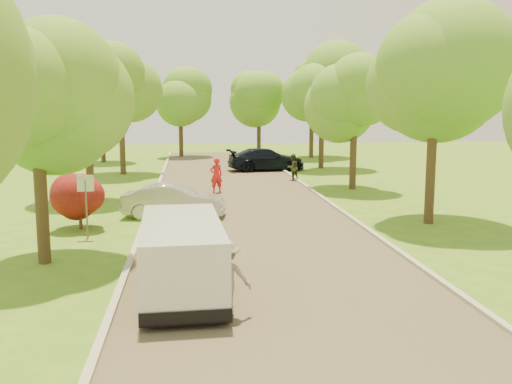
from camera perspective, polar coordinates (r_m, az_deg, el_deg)
name	(u,v)px	position (r m, az deg, el deg)	size (l,w,h in m)	color
ground	(272,265)	(16.38, 1.63, -7.33)	(100.00, 100.00, 0.00)	#46751C
road	(245,212)	(24.11, -1.11, -2.05)	(8.00, 60.00, 0.01)	#4C4438
curb_left	(148,213)	(24.05, -10.76, -2.10)	(0.18, 60.00, 0.12)	#B2AD9E
curb_right	(338,209)	(24.81, 8.25, -1.70)	(0.18, 60.00, 0.12)	#B2AD9E
street_sign	(86,193)	(20.10, -16.66, -0.11)	(0.55, 0.06, 2.17)	#59595E
red_shrub	(80,200)	(21.72, -17.23, -0.73)	(1.70, 1.70, 1.95)	#382619
tree_l_mida	(42,81)	(17.05, -20.62, 10.34)	(4.71, 4.60, 7.39)	#382619
tree_l_midb	(91,103)	(27.93, -16.18, 8.55)	(4.30, 4.20, 6.62)	#382619
tree_l_far	(124,89)	(37.80, -13.10, 10.00)	(4.92, 4.80, 7.79)	#382619
tree_r_mida	(441,77)	(22.59, 18.01, 10.90)	(5.13, 5.00, 7.95)	#382619
tree_r_midb	(358,97)	(30.87, 10.19, 9.30)	(4.51, 4.40, 7.01)	#382619
tree_r_far	(326,85)	(40.71, 6.98, 10.58)	(5.33, 5.20, 8.34)	#382619
tree_bg_a	(104,94)	(46.03, -14.98, 9.50)	(5.12, 5.00, 7.72)	#382619
tree_bg_b	(315,92)	(48.72, 5.88, 9.96)	(5.12, 5.00, 7.95)	#382619
tree_bg_c	(183,98)	(49.57, -7.34, 9.31)	(4.92, 4.80, 7.33)	#382619
tree_bg_d	(261,95)	(51.98, 0.54, 9.68)	(5.12, 5.00, 7.72)	#382619
minivan	(182,256)	(13.91, -7.44, -6.32)	(2.08, 4.87, 1.79)	silver
silver_sedan	(174,201)	(23.25, -8.20, -0.87)	(1.43, 4.10, 1.35)	#B4B4B9
dark_sedan	(266,159)	(39.07, 1.02, 3.27)	(2.14, 5.27, 1.53)	black
longboard	(227,313)	(12.61, -2.88, -11.95)	(0.31, 0.83, 0.10)	black
skateboarder	(227,277)	(12.35, -2.91, -8.44)	(1.03, 0.59, 1.59)	gray
person_striped	(216,175)	(29.32, -4.00, 1.67)	(0.66, 0.43, 1.81)	red
person_olive	(293,167)	(34.03, 3.68, 2.48)	(0.77, 0.60, 1.59)	#282E1B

